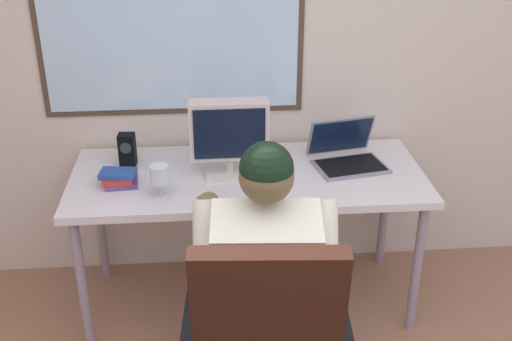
{
  "coord_description": "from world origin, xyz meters",
  "views": [
    {
      "loc": [
        -0.34,
        -1.02,
        2.14
      ],
      "look_at": [
        -0.15,
        1.28,
        0.99
      ],
      "focal_mm": 44.43,
      "sensor_mm": 36.0,
      "label": 1
    }
  ],
  "objects_px": {
    "crt_monitor": "(229,133)",
    "desk_speaker": "(127,150)",
    "office_chair": "(267,337)",
    "person_seated": "(265,274)",
    "laptop": "(346,152)",
    "desk": "(248,185)",
    "wine_glass": "(160,176)",
    "book_stack": "(119,178)"
  },
  "relations": [
    {
      "from": "desk",
      "to": "laptop",
      "type": "height_order",
      "value": "laptop"
    },
    {
      "from": "person_seated",
      "to": "wine_glass",
      "type": "height_order",
      "value": "person_seated"
    },
    {
      "from": "desk",
      "to": "book_stack",
      "type": "xyz_separation_m",
      "value": [
        -0.61,
        -0.07,
        0.1
      ]
    },
    {
      "from": "crt_monitor",
      "to": "laptop",
      "type": "distance_m",
      "value": 0.61
    },
    {
      "from": "desk_speaker",
      "to": "person_seated",
      "type": "bearing_deg",
      "value": -55.31
    },
    {
      "from": "laptop",
      "to": "desk_speaker",
      "type": "height_order",
      "value": "laptop"
    },
    {
      "from": "office_chair",
      "to": "wine_glass",
      "type": "relative_size",
      "value": 7.17
    },
    {
      "from": "desk",
      "to": "crt_monitor",
      "type": "xyz_separation_m",
      "value": [
        -0.09,
        -0.0,
        0.28
      ]
    },
    {
      "from": "office_chair",
      "to": "crt_monitor",
      "type": "bearing_deg",
      "value": 94.84
    },
    {
      "from": "laptop",
      "to": "desk_speaker",
      "type": "xyz_separation_m",
      "value": [
        -1.09,
        0.06,
        0.02
      ]
    },
    {
      "from": "desk",
      "to": "wine_glass",
      "type": "xyz_separation_m",
      "value": [
        -0.41,
        -0.19,
        0.16
      ]
    },
    {
      "from": "laptop",
      "to": "desk",
      "type": "bearing_deg",
      "value": -170.42
    },
    {
      "from": "desk",
      "to": "office_chair",
      "type": "bearing_deg",
      "value": -90.19
    },
    {
      "from": "person_seated",
      "to": "office_chair",
      "type": "bearing_deg",
      "value": -93.69
    },
    {
      "from": "laptop",
      "to": "wine_glass",
      "type": "distance_m",
      "value": 0.95
    },
    {
      "from": "person_seated",
      "to": "wine_glass",
      "type": "relative_size",
      "value": 8.64
    },
    {
      "from": "desk",
      "to": "book_stack",
      "type": "bearing_deg",
      "value": -173.61
    },
    {
      "from": "desk",
      "to": "wine_glass",
      "type": "distance_m",
      "value": 0.48
    },
    {
      "from": "desk_speaker",
      "to": "book_stack",
      "type": "height_order",
      "value": "desk_speaker"
    },
    {
      "from": "office_chair",
      "to": "wine_glass",
      "type": "xyz_separation_m",
      "value": [
        -0.41,
        0.81,
        0.25
      ]
    },
    {
      "from": "office_chair",
      "to": "wine_glass",
      "type": "height_order",
      "value": "office_chair"
    },
    {
      "from": "laptop",
      "to": "crt_monitor",
      "type": "bearing_deg",
      "value": -171.69
    },
    {
      "from": "crt_monitor",
      "to": "office_chair",
      "type": "bearing_deg",
      "value": -85.16
    },
    {
      "from": "desk",
      "to": "book_stack",
      "type": "distance_m",
      "value": 0.62
    },
    {
      "from": "laptop",
      "to": "book_stack",
      "type": "distance_m",
      "value": 1.12
    },
    {
      "from": "desk",
      "to": "laptop",
      "type": "xyz_separation_m",
      "value": [
        0.5,
        0.08,
        0.12
      ]
    },
    {
      "from": "crt_monitor",
      "to": "book_stack",
      "type": "bearing_deg",
      "value": -172.7
    },
    {
      "from": "crt_monitor",
      "to": "desk_speaker",
      "type": "relative_size",
      "value": 2.27
    },
    {
      "from": "wine_glass",
      "to": "book_stack",
      "type": "relative_size",
      "value": 0.83
    },
    {
      "from": "crt_monitor",
      "to": "wine_glass",
      "type": "bearing_deg",
      "value": -149.84
    },
    {
      "from": "wine_glass",
      "to": "crt_monitor",
      "type": "bearing_deg",
      "value": 30.16
    },
    {
      "from": "office_chair",
      "to": "person_seated",
      "type": "height_order",
      "value": "person_seated"
    },
    {
      "from": "person_seated",
      "to": "desk_speaker",
      "type": "bearing_deg",
      "value": 124.69
    },
    {
      "from": "crt_monitor",
      "to": "person_seated",
      "type": "bearing_deg",
      "value": -81.94
    },
    {
      "from": "desk",
      "to": "desk_speaker",
      "type": "height_order",
      "value": "desk_speaker"
    },
    {
      "from": "laptop",
      "to": "desk_speaker",
      "type": "bearing_deg",
      "value": 176.64
    },
    {
      "from": "crt_monitor",
      "to": "desk_speaker",
      "type": "bearing_deg",
      "value": 163.36
    },
    {
      "from": "person_seated",
      "to": "laptop",
      "type": "height_order",
      "value": "person_seated"
    },
    {
      "from": "person_seated",
      "to": "book_stack",
      "type": "relative_size",
      "value": 7.19
    },
    {
      "from": "laptop",
      "to": "desk_speaker",
      "type": "distance_m",
      "value": 1.09
    },
    {
      "from": "laptop",
      "to": "wine_glass",
      "type": "height_order",
      "value": "laptop"
    },
    {
      "from": "person_seated",
      "to": "laptop",
      "type": "bearing_deg",
      "value": 58.99
    }
  ]
}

